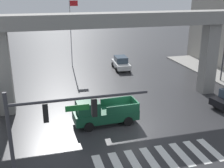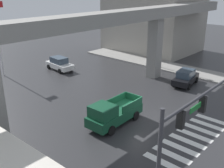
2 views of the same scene
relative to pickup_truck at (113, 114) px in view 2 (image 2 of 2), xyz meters
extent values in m
plane|color=#2D2D30|center=(2.36, -0.58, -0.99)|extent=(120.00, 120.00, 0.00)
cube|color=silver|center=(-1.49, -5.65, -0.98)|extent=(0.55, 2.80, 0.01)
cube|color=silver|center=(-0.39, -5.65, -0.98)|extent=(0.55, 2.80, 0.01)
cube|color=silver|center=(0.71, -5.65, -0.98)|extent=(0.55, 2.80, 0.01)
cube|color=silver|center=(1.81, -5.65, -0.98)|extent=(0.55, 2.80, 0.01)
cube|color=silver|center=(2.91, -5.65, -0.98)|extent=(0.55, 2.80, 0.01)
cube|color=silver|center=(4.01, -5.65, -0.98)|extent=(0.55, 2.80, 0.01)
cube|color=silver|center=(5.11, -5.65, -0.98)|extent=(0.55, 2.80, 0.01)
cube|color=silver|center=(6.21, -5.65, -0.98)|extent=(0.55, 2.80, 0.01)
cube|color=gray|center=(2.36, 4.30, 6.74)|extent=(48.60, 2.16, 1.20)
cube|color=gray|center=(12.18, 4.30, 2.58)|extent=(1.30, 1.30, 7.13)
cube|color=gray|center=(17.12, 1.42, -0.91)|extent=(4.00, 36.00, 0.15)
cube|color=#14472D|center=(0.30, 0.01, -0.21)|extent=(5.16, 2.07, 0.80)
cube|color=#14472D|center=(-1.15, -0.04, 0.64)|extent=(1.76, 1.81, 0.90)
cube|color=#3F5160|center=(-1.62, -0.06, 0.64)|extent=(0.16, 1.67, 0.77)
cube|color=#14472D|center=(1.48, -0.82, 0.49)|extent=(2.65, 0.19, 0.60)
cube|color=#14472D|center=(1.42, 0.92, 0.49)|extent=(2.65, 0.19, 0.60)
cube|color=#14472D|center=(2.80, 0.10, 0.49)|extent=(0.16, 1.75, 0.60)
cylinder|color=black|center=(-1.25, -0.95, -0.61)|extent=(0.77, 0.31, 0.76)
cylinder|color=black|center=(-1.31, 0.86, -0.61)|extent=(0.77, 0.31, 0.76)
cylinder|color=black|center=(1.91, -0.84, -0.61)|extent=(0.77, 0.31, 0.76)
cylinder|color=black|center=(1.85, 0.97, -0.61)|extent=(0.77, 0.31, 0.76)
cube|color=black|center=(12.42, 0.12, -0.35)|extent=(4.51, 2.38, 0.64)
cube|color=#384756|center=(12.32, 0.10, 0.35)|extent=(2.43, 1.81, 0.76)
cylinder|color=black|center=(13.61, 1.17, -0.67)|extent=(0.67, 0.33, 0.64)
cylinder|color=black|center=(13.87, -0.54, -0.67)|extent=(0.67, 0.33, 0.64)
cylinder|color=black|center=(10.98, 0.77, -0.67)|extent=(0.67, 0.33, 0.64)
cylinder|color=black|center=(11.23, -0.93, -0.67)|extent=(0.67, 0.33, 0.64)
cube|color=silver|center=(6.23, 15.08, -0.35)|extent=(2.06, 4.41, 0.64)
cube|color=#384756|center=(6.24, 15.18, 0.35)|extent=(1.65, 2.34, 0.76)
cylinder|color=black|center=(7.00, 13.69, -0.67)|extent=(0.28, 0.66, 0.64)
cylinder|color=black|center=(5.27, 13.81, -0.67)|extent=(0.28, 0.66, 0.64)
cylinder|color=black|center=(7.18, 16.35, -0.67)|extent=(0.28, 0.66, 0.64)
cylinder|color=black|center=(5.46, 16.47, -0.67)|extent=(0.28, 0.66, 0.64)
cylinder|color=#38383D|center=(-2.84, -8.01, 4.61)|extent=(6.40, 0.14, 0.14)
cube|color=black|center=(-4.44, -8.01, 4.09)|extent=(0.24, 0.32, 0.84)
sphere|color=red|center=(-4.44, -8.01, 4.35)|extent=(0.17, 0.17, 0.17)
cube|color=black|center=(-2.24, -8.01, 4.09)|extent=(0.24, 0.32, 0.84)
sphere|color=red|center=(-2.24, -8.01, 4.35)|extent=(0.17, 0.17, 0.17)
cube|color=#19722D|center=(-3.02, -8.01, 4.16)|extent=(1.10, 0.04, 0.28)
cylinder|color=#38383D|center=(15.92, 6.89, 2.51)|extent=(0.16, 0.16, 7.00)
ellipsoid|color=beige|center=(15.92, 6.89, 6.13)|extent=(0.44, 0.70, 0.24)
cylinder|color=red|center=(15.52, 0.94, -0.64)|extent=(0.24, 0.24, 0.70)
sphere|color=red|center=(15.52, 0.94, -0.25)|extent=(0.22, 0.22, 0.22)
camera|label=1|loc=(-4.59, -19.64, 9.28)|focal=44.65mm
camera|label=2|loc=(-14.10, -12.72, 9.62)|focal=42.59mm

